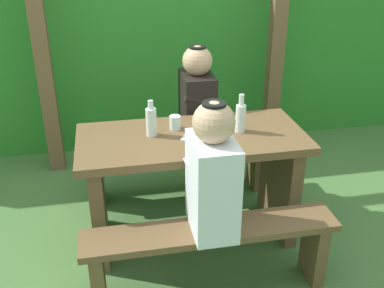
# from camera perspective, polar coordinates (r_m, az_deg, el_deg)

# --- Properties ---
(ground_plane) EXTENTS (12.00, 12.00, 0.00)m
(ground_plane) POSITION_cam_1_polar(r_m,az_deg,el_deg) (3.15, 0.00, -11.27)
(ground_plane) COLOR #466D38
(hedge_backdrop) EXTENTS (6.40, 0.94, 2.01)m
(hedge_backdrop) POSITION_cam_1_polar(r_m,az_deg,el_deg) (4.50, -4.88, 14.29)
(hedge_backdrop) COLOR #2B7D27
(hedge_backdrop) RESTS_ON ground_plane
(pergola_post_left) EXTENTS (0.12, 0.12, 2.18)m
(pergola_post_left) POSITION_cam_1_polar(r_m,az_deg,el_deg) (3.74, -18.57, 11.99)
(pergola_post_left) COLOR brown
(pergola_post_left) RESTS_ON ground_plane
(pergola_post_right) EXTENTS (0.12, 0.12, 2.18)m
(pergola_post_right) POSITION_cam_1_polar(r_m,az_deg,el_deg) (3.98, 10.71, 13.65)
(pergola_post_right) COLOR brown
(pergola_post_right) RESTS_ON ground_plane
(picnic_table) EXTENTS (1.40, 0.64, 0.75)m
(picnic_table) POSITION_cam_1_polar(r_m,az_deg,el_deg) (2.87, 0.00, -3.21)
(picnic_table) COLOR brown
(picnic_table) RESTS_ON ground_plane
(bench_near) EXTENTS (1.40, 0.24, 0.44)m
(bench_near) POSITION_cam_1_polar(r_m,az_deg,el_deg) (2.54, 2.40, -12.77)
(bench_near) COLOR brown
(bench_near) RESTS_ON ground_plane
(bench_far) EXTENTS (1.40, 0.24, 0.44)m
(bench_far) POSITION_cam_1_polar(r_m,az_deg,el_deg) (3.43, -1.74, -1.66)
(bench_far) COLOR brown
(bench_far) RESTS_ON ground_plane
(person_white_shirt) EXTENTS (0.25, 0.35, 0.72)m
(person_white_shirt) POSITION_cam_1_polar(r_m,az_deg,el_deg) (2.29, 2.56, -3.77)
(person_white_shirt) COLOR silver
(person_white_shirt) RESTS_ON bench_near
(person_black_coat) EXTENTS (0.25, 0.35, 0.72)m
(person_black_coat) POSITION_cam_1_polar(r_m,az_deg,el_deg) (3.26, 0.67, 5.66)
(person_black_coat) COLOR black
(person_black_coat) RESTS_ON bench_far
(drinking_glass) EXTENTS (0.07, 0.07, 0.09)m
(drinking_glass) POSITION_cam_1_polar(r_m,az_deg,el_deg) (2.84, -2.15, 2.73)
(drinking_glass) COLOR silver
(drinking_glass) RESTS_ON picnic_table
(bottle_left) EXTENTS (0.07, 0.07, 0.23)m
(bottle_left) POSITION_cam_1_polar(r_m,az_deg,el_deg) (2.74, -5.17, 2.91)
(bottle_left) COLOR silver
(bottle_left) RESTS_ON picnic_table
(bottle_right) EXTENTS (0.06, 0.06, 0.24)m
(bottle_right) POSITION_cam_1_polar(r_m,az_deg,el_deg) (2.80, 6.14, 3.45)
(bottle_right) COLOR silver
(bottle_right) RESTS_ON picnic_table
(cell_phone) EXTENTS (0.13, 0.16, 0.01)m
(cell_phone) POSITION_cam_1_polar(r_m,az_deg,el_deg) (2.74, -0.33, 0.96)
(cell_phone) COLOR silver
(cell_phone) RESTS_ON picnic_table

